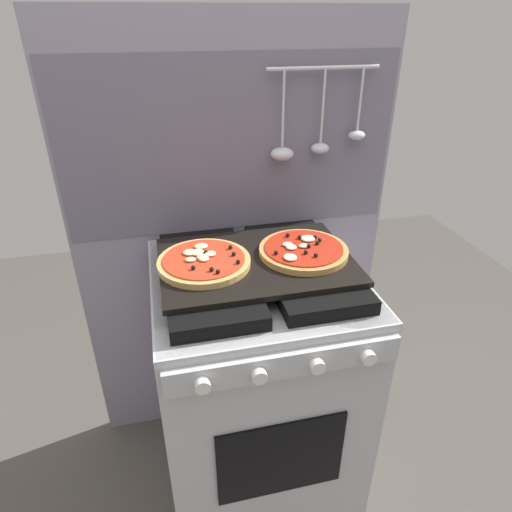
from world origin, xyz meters
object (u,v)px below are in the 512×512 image
Objects in this scene: baking_tray at (256,262)px; pizza_left at (204,262)px; pizza_right at (303,250)px; stove at (256,381)px.

baking_tray is 0.15m from pizza_left.
pizza_left is at bearing -179.78° from pizza_right.
stove is 0.46m from baking_tray.
baking_tray is at bearing 0.68° from pizza_left.
pizza_left is 0.29m from pizza_right.
pizza_right is (0.29, 0.00, -0.00)m from pizza_left.
baking_tray is 2.11× the size of pizza_right.
baking_tray is 0.14m from pizza_right.
pizza_right is at bearing 0.40° from stove.
pizza_left is (-0.15, -0.00, 0.02)m from baking_tray.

